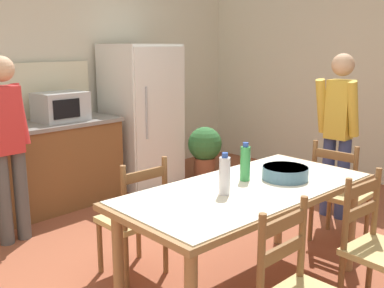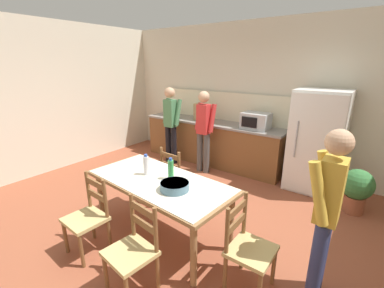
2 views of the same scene
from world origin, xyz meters
TOP-DOWN VIEW (x-y plane):
  - ground_plane at (0.00, 0.00)m, footprint 8.32×8.32m
  - wall_back at (0.00, 2.66)m, footprint 6.52×0.12m
  - refrigerator at (1.25, 2.19)m, footprint 0.81×0.73m
  - microwave at (0.16, 2.21)m, footprint 0.50×0.39m
  - dining_table at (0.02, -0.31)m, footprint 1.90×1.00m
  - bottle_near_centre at (-0.21, -0.29)m, footprint 0.07×0.07m
  - bottle_off_centre at (0.12, -0.21)m, footprint 0.07×0.07m
  - serving_bowl at (0.34, -0.40)m, footprint 0.32×0.32m
  - chair_side_near_right at (0.38, -1.06)m, footprint 0.47×0.45m
  - chair_head_end at (1.23, -0.41)m, footprint 0.40×0.42m
  - chair_side_far_left at (-0.34, 0.44)m, footprint 0.45×0.43m
  - person_at_counter at (-0.68, 1.69)m, footprint 0.41×0.28m
  - person_by_table at (1.78, -0.10)m, footprint 0.28×0.41m
  - potted_plant at (1.94, 1.76)m, footprint 0.44×0.44m

SIDE VIEW (x-z plane):
  - ground_plane at x=0.00m, z-range 0.00..0.00m
  - potted_plant at x=1.94m, z-range 0.05..0.72m
  - chair_side_near_right at x=0.38m, z-range -0.01..0.90m
  - chair_head_end at x=1.23m, z-range -0.01..0.90m
  - chair_side_far_left at x=-0.34m, z-range -0.01..0.90m
  - dining_table at x=0.02m, z-range 0.30..1.07m
  - serving_bowl at x=0.34m, z-range 0.78..0.87m
  - refrigerator at x=1.25m, z-range 0.00..1.71m
  - bottle_near_centre at x=-0.21m, z-range 0.76..1.03m
  - bottle_off_centre at x=0.12m, z-range 0.76..1.03m
  - person_at_counter at x=-0.68m, z-range 0.10..1.71m
  - person_by_table at x=1.78m, z-range 0.10..1.72m
  - microwave at x=0.16m, z-range 0.92..1.22m
  - wall_back at x=0.00m, z-range 0.00..2.90m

